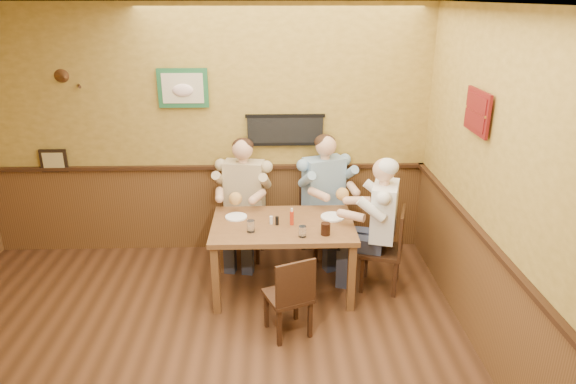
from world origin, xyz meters
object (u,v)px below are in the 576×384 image
object	(u,v)px
cola_tumbler	(326,229)
salt_shaker	(271,220)
chair_back_left	(245,221)
diner_tan_shirt	(245,205)
hot_sauce_bottle	(292,217)
pepper_shaker	(277,221)
diner_blue_polo	(323,202)
water_glass_mid	(302,232)
water_glass_left	(251,226)
chair_near_side	(288,294)
chair_right_end	(381,249)
chair_back_right	(323,218)
diner_white_elder	(383,232)
dining_table	(283,232)

from	to	relation	value
cola_tumbler	salt_shaker	bearing A→B (deg)	153.07
chair_back_left	diner_tan_shirt	bearing A→B (deg)	-170.63
hot_sauce_bottle	pepper_shaker	bearing A→B (deg)	179.30
diner_tan_shirt	pepper_shaker	distance (m)	0.87
diner_blue_polo	cola_tumbler	bearing A→B (deg)	-115.43
diner_blue_polo	water_glass_mid	bearing A→B (deg)	-126.41
chair_back_left	hot_sauce_bottle	xyz separation A→B (m)	(0.50, -0.78, 0.38)
pepper_shaker	water_glass_mid	bearing A→B (deg)	-49.62
water_glass_left	salt_shaker	distance (m)	0.26
chair_near_side	water_glass_mid	distance (m)	0.60
diner_blue_polo	water_glass_left	bearing A→B (deg)	-150.09
water_glass_mid	hot_sauce_bottle	size ratio (longest dim) A/B	0.68
chair_right_end	water_glass_left	bearing A→B (deg)	-63.97
chair_back_right	diner_white_elder	xyz separation A→B (m)	(0.53, -0.76, 0.17)
pepper_shaker	hot_sauce_bottle	bearing A→B (deg)	-0.70
dining_table	chair_back_right	bearing A→B (deg)	58.68
dining_table	diner_tan_shirt	distance (m)	0.85
diner_blue_polo	hot_sauce_bottle	world-z (taller)	diner_blue_polo
diner_blue_polo	water_glass_mid	xyz separation A→B (m)	(-0.30, -1.09, 0.16)
chair_right_end	diner_blue_polo	xyz separation A→B (m)	(-0.53, 0.76, 0.21)
chair_back_right	chair_near_side	distance (m)	1.57
chair_back_right	water_glass_mid	xyz separation A→B (m)	(-0.30, -1.09, 0.35)
chair_right_end	hot_sauce_bottle	xyz separation A→B (m)	(-0.92, -0.06, 0.39)
dining_table	chair_back_left	distance (m)	0.88
chair_back_right	water_glass_mid	size ratio (longest dim) A/B	8.45
water_glass_mid	diner_white_elder	bearing A→B (deg)	21.84
chair_back_right	diner_white_elder	bearing A→B (deg)	-76.03
diner_tan_shirt	cola_tumbler	distance (m)	1.30
diner_white_elder	chair_back_right	bearing A→B (deg)	-127.99
chair_back_right	water_glass_left	world-z (taller)	chair_back_right
salt_shaker	chair_back_right	bearing A→B (deg)	53.23
chair_near_side	cola_tumbler	size ratio (longest dim) A/B	6.79
diner_white_elder	water_glass_left	bearing A→B (deg)	-63.97
salt_shaker	water_glass_mid	bearing A→B (deg)	-45.83
hot_sauce_bottle	water_glass_left	bearing A→B (deg)	-159.46
water_glass_mid	diner_tan_shirt	bearing A→B (deg)	119.30
diner_white_elder	cola_tumbler	xyz separation A→B (m)	(-0.61, -0.29, 0.18)
chair_right_end	water_glass_mid	size ratio (longest dim) A/B	8.20
chair_back_left	chair_near_side	world-z (taller)	chair_back_left
diner_tan_shirt	diner_blue_polo	size ratio (longest dim) A/B	0.99
dining_table	pepper_shaker	bearing A→B (deg)	-150.49
dining_table	hot_sauce_bottle	size ratio (longest dim) A/B	8.93
chair_back_right	salt_shaker	bearing A→B (deg)	-147.78
salt_shaker	chair_back_left	bearing A→B (deg)	111.68
chair_back_right	chair_near_side	xyz separation A→B (m)	(-0.45, -1.50, -0.06)
dining_table	diner_blue_polo	world-z (taller)	diner_blue_polo
cola_tumbler	water_glass_left	bearing A→B (deg)	173.16
cola_tumbler	chair_right_end	bearing A→B (deg)	25.57
water_glass_mid	cola_tumbler	bearing A→B (deg)	10.41
diner_blue_polo	hot_sauce_bottle	xyz separation A→B (m)	(-0.39, -0.82, 0.18)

